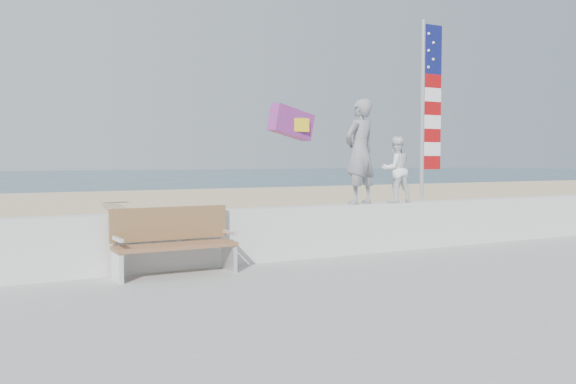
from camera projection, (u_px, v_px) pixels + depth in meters
name	position (u px, v px, depth m)	size (l,w,h in m)	color
ground	(336.00, 293.00, 8.61)	(220.00, 220.00, 0.00)	#2B4957
sand	(156.00, 228.00, 16.52)	(90.00, 40.00, 0.08)	beige
seawall	(272.00, 234.00, 10.33)	(30.00, 0.35, 0.90)	silver
adult	(360.00, 152.00, 11.11)	(0.70, 0.46, 1.92)	gray
child	(396.00, 170.00, 11.52)	(0.61, 0.47, 1.25)	white
bench	(174.00, 241.00, 9.04)	(1.80, 0.57, 1.00)	#936240
flag	(428.00, 103.00, 11.82)	(0.50, 0.08, 3.50)	silver
parafoil_kite	(292.00, 123.00, 12.27)	(1.09, 0.49, 0.73)	#FC1C25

